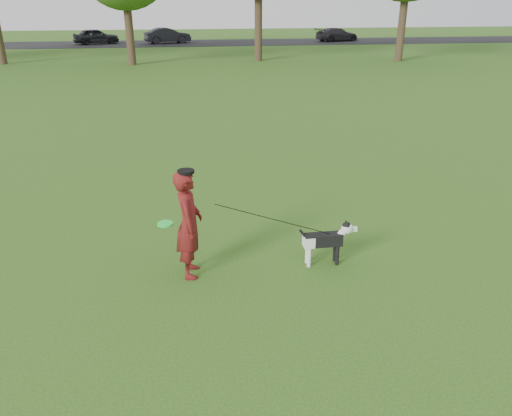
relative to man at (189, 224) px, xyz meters
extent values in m
plane|color=#285116|center=(1.00, 0.26, -0.84)|extent=(120.00, 120.00, 0.00)
cube|color=black|center=(1.00, 40.26, -0.83)|extent=(120.00, 7.00, 0.02)
imported|color=#5B0D18|center=(0.00, 0.00, 0.00)|extent=(0.44, 0.63, 1.67)
cube|color=black|center=(2.07, 0.01, -0.41)|extent=(0.60, 0.19, 0.20)
cube|color=white|center=(1.84, 0.01, -0.42)|extent=(0.17, 0.19, 0.18)
cylinder|color=white|center=(1.84, -0.05, -0.67)|extent=(0.06, 0.06, 0.33)
cylinder|color=white|center=(1.84, 0.08, -0.67)|extent=(0.06, 0.06, 0.33)
cylinder|color=black|center=(2.30, -0.05, -0.67)|extent=(0.06, 0.06, 0.33)
cylinder|color=black|center=(2.30, 0.08, -0.67)|extent=(0.06, 0.06, 0.33)
cylinder|color=white|center=(2.34, 0.01, -0.36)|extent=(0.20, 0.12, 0.21)
sphere|color=white|center=(2.45, 0.01, -0.24)|extent=(0.19, 0.19, 0.19)
sphere|color=black|center=(2.44, 0.01, -0.20)|extent=(0.14, 0.14, 0.14)
cube|color=white|center=(2.55, 0.01, -0.26)|extent=(0.12, 0.07, 0.07)
sphere|color=black|center=(2.62, 0.01, -0.26)|extent=(0.04, 0.04, 0.04)
cone|color=black|center=(2.44, -0.04, -0.15)|extent=(0.07, 0.07, 0.08)
cone|color=black|center=(2.44, 0.06, -0.15)|extent=(0.07, 0.07, 0.08)
cylinder|color=black|center=(1.78, 0.01, -0.34)|extent=(0.21, 0.04, 0.27)
cylinder|color=black|center=(2.28, 0.01, -0.35)|extent=(0.13, 0.13, 0.02)
imported|color=black|center=(-7.22, 40.26, -0.17)|extent=(4.10, 2.65, 1.30)
imported|color=black|center=(-1.11, 40.26, -0.16)|extent=(4.19, 2.48, 1.30)
imported|color=#252228|center=(14.33, 40.26, -0.23)|extent=(4.35, 2.72, 1.18)
cylinder|color=#1FF841|center=(-0.34, -0.12, 0.09)|extent=(0.23, 0.23, 0.02)
cylinder|color=black|center=(0.00, 0.00, 0.83)|extent=(0.25, 0.25, 0.04)
cylinder|color=#38281C|center=(-3.00, 25.76, 1.26)|extent=(0.48, 0.48, 4.20)
cylinder|color=#38281C|center=(5.00, 26.76, 1.68)|extent=(0.48, 0.48, 5.04)
cylinder|color=#38281C|center=(14.00, 25.26, 1.58)|extent=(0.48, 0.48, 4.83)
camera|label=1|loc=(0.04, -6.77, 3.13)|focal=35.00mm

